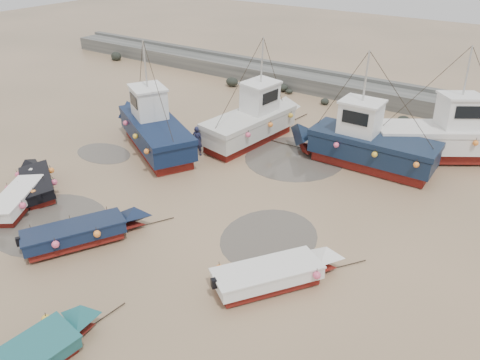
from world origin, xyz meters
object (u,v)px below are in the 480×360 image
(dinghy_2, at_px, (36,350))
(person, at_px, (198,155))
(dinghy_4, at_px, (38,179))
(dinghy_0, at_px, (20,194))
(cabin_boat_2, at_px, (362,142))
(dinghy_1, at_px, (83,231))
(dinghy_3, at_px, (277,273))
(cabin_boat_0, at_px, (153,126))
(cabin_boat_1, at_px, (255,119))
(cabin_boat_3, at_px, (450,136))

(dinghy_2, height_order, person, dinghy_2)
(dinghy_2, xyz_separation_m, dinghy_4, (-9.34, 6.58, -0.01))
(dinghy_0, bearing_deg, dinghy_4, 82.45)
(cabin_boat_2, bearing_deg, dinghy_4, 133.03)
(dinghy_2, bearing_deg, dinghy_1, 133.21)
(cabin_boat_2, bearing_deg, dinghy_3, -174.57)
(dinghy_4, bearing_deg, dinghy_1, -76.44)
(dinghy_3, bearing_deg, dinghy_0, -135.80)
(dinghy_3, bearing_deg, dinghy_1, -128.83)
(cabin_boat_0, bearing_deg, cabin_boat_1, -15.87)
(dinghy_2, distance_m, person, 15.20)
(person, bearing_deg, cabin_boat_2, -160.53)
(cabin_boat_1, bearing_deg, dinghy_0, -104.28)
(dinghy_1, relative_size, dinghy_2, 1.14)
(cabin_boat_0, bearing_deg, person, -47.90)
(dinghy_3, distance_m, person, 11.81)
(dinghy_2, distance_m, cabin_boat_3, 23.05)
(dinghy_0, height_order, dinghy_3, same)
(dinghy_4, relative_size, cabin_boat_1, 0.55)
(cabin_boat_2, relative_size, cabin_boat_3, 1.05)
(cabin_boat_1, bearing_deg, dinghy_1, -83.46)
(dinghy_1, bearing_deg, dinghy_3, 45.07)
(cabin_boat_1, distance_m, cabin_boat_2, 6.70)
(dinghy_3, relative_size, cabin_boat_0, 0.59)
(cabin_boat_1, height_order, person, cabin_boat_1)
(dinghy_2, bearing_deg, dinghy_4, 150.02)
(dinghy_0, xyz_separation_m, person, (3.50, 9.05, -0.55))
(dinghy_1, bearing_deg, dinghy_0, -153.90)
(dinghy_4, height_order, cabin_boat_0, cabin_boat_0)
(dinghy_0, bearing_deg, cabin_boat_3, 15.83)
(dinghy_2, bearing_deg, dinghy_3, 64.85)
(dinghy_3, height_order, dinghy_4, same)
(dinghy_3, relative_size, cabin_boat_2, 0.56)
(dinghy_1, bearing_deg, cabin_boat_0, 145.33)
(dinghy_2, height_order, cabin_boat_2, cabin_boat_2)
(dinghy_1, height_order, dinghy_4, same)
(dinghy_4, bearing_deg, cabin_boat_2, -15.93)
(dinghy_0, height_order, cabin_boat_1, cabin_boat_1)
(dinghy_2, relative_size, cabin_boat_3, 0.56)
(dinghy_3, xyz_separation_m, cabin_boat_3, (2.56, 14.83, 0.79))
(cabin_boat_2, distance_m, cabin_boat_3, 5.23)
(cabin_boat_1, xyz_separation_m, cabin_boat_2, (6.69, 0.42, -0.01))
(cabin_boat_0, height_order, cabin_boat_1, same)
(dinghy_3, height_order, cabin_boat_1, cabin_boat_1)
(dinghy_2, relative_size, cabin_boat_2, 0.53)
(dinghy_2, relative_size, dinghy_3, 0.95)
(dinghy_1, height_order, cabin_boat_0, cabin_boat_0)
(cabin_boat_0, bearing_deg, cabin_boat_2, -37.36)
(dinghy_2, distance_m, cabin_boat_1, 18.37)
(dinghy_0, distance_m, person, 9.72)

